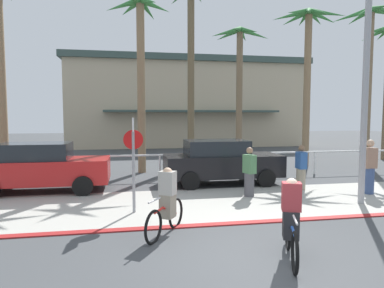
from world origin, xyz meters
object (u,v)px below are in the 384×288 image
at_px(palm_tree_2, 140,49).
at_px(pedestrian_0, 301,170).
at_px(streetlight_curb, 372,57).
at_px(palm_tree_5, 308,45).
at_px(cyclist_red_1, 167,203).
at_px(palm_tree_3, 191,39).
at_px(stop_sign_bike_lane, 133,151).
at_px(palm_tree_6, 369,49).
at_px(pedestrian_1, 249,174).
at_px(car_black_2, 221,162).
at_px(cyclist_blue_0, 291,220).
at_px(palm_tree_4, 239,64).
at_px(car_red_1, 41,167).
at_px(pedestrian_2, 369,169).

bearing_deg(palm_tree_2, pedestrian_0, -42.40).
bearing_deg(streetlight_curb, palm_tree_5, 73.21).
bearing_deg(cyclist_red_1, pedestrian_0, 35.42).
bearing_deg(palm_tree_3, stop_sign_bike_lane, -109.73).
relative_size(palm_tree_6, pedestrian_1, 5.15).
bearing_deg(pedestrian_1, car_black_2, 98.86).
distance_m(palm_tree_5, cyclist_blue_0, 13.92).
xyz_separation_m(palm_tree_4, car_black_2, (-2.81, -6.50, -4.72)).
height_order(stop_sign_bike_lane, cyclist_red_1, stop_sign_bike_lane).
height_order(palm_tree_6, car_red_1, palm_tree_6).
height_order(palm_tree_3, pedestrian_0, palm_tree_3).
relative_size(palm_tree_2, cyclist_blue_0, 4.59).
xyz_separation_m(stop_sign_bike_lane, palm_tree_5, (9.10, 7.59, 4.59)).
relative_size(car_black_2, pedestrian_1, 2.73).
distance_m(streetlight_curb, pedestrian_2, 3.81).
bearing_deg(pedestrian_0, cyclist_red_1, -144.58).
xyz_separation_m(palm_tree_4, pedestrian_1, (-2.46, -8.71, -4.85)).
height_order(streetlight_curb, pedestrian_2, streetlight_curb).
relative_size(streetlight_curb, palm_tree_3, 0.80).
relative_size(palm_tree_2, palm_tree_5, 0.97).
relative_size(palm_tree_6, pedestrian_0, 5.22).
relative_size(cyclist_blue_0, cyclist_red_1, 1.10).
bearing_deg(pedestrian_1, palm_tree_2, 120.15).
distance_m(palm_tree_4, cyclist_red_1, 13.82).
bearing_deg(stop_sign_bike_lane, streetlight_curb, -3.76).
xyz_separation_m(palm_tree_2, palm_tree_3, (2.72, 2.04, 1.00)).
bearing_deg(palm_tree_5, palm_tree_2, -174.67).
bearing_deg(pedestrian_1, cyclist_red_1, -135.00).
xyz_separation_m(palm_tree_5, cyclist_blue_0, (-6.31, -11.09, -5.58)).
height_order(palm_tree_3, car_red_1, palm_tree_3).
xyz_separation_m(stop_sign_bike_lane, pedestrian_0, (5.83, 1.87, -0.95)).
bearing_deg(palm_tree_2, palm_tree_3, 36.86).
distance_m(car_black_2, cyclist_blue_0, 6.94).
bearing_deg(stop_sign_bike_lane, cyclist_red_1, -68.89).
xyz_separation_m(palm_tree_2, palm_tree_6, (11.91, 0.37, 0.46)).
bearing_deg(car_red_1, palm_tree_5, 19.89).
bearing_deg(pedestrian_1, pedestrian_0, 17.11).
bearing_deg(pedestrian_0, stop_sign_bike_lane, -162.20).
relative_size(palm_tree_3, pedestrian_1, 5.85).
height_order(palm_tree_3, cyclist_blue_0, palm_tree_3).
bearing_deg(streetlight_curb, stop_sign_bike_lane, 176.24).
relative_size(streetlight_curb, pedestrian_1, 4.66).
height_order(streetlight_curb, cyclist_blue_0, streetlight_curb).
height_order(palm_tree_3, palm_tree_4, palm_tree_3).
height_order(pedestrian_0, pedestrian_2, pedestrian_2).
bearing_deg(car_red_1, car_black_2, 2.05).
bearing_deg(cyclist_red_1, car_black_2, 62.99).
bearing_deg(pedestrian_0, cyclist_blue_0, -119.54).
distance_m(cyclist_blue_0, pedestrian_2, 6.59).
xyz_separation_m(car_red_1, cyclist_red_1, (3.76, -4.97, -0.18)).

